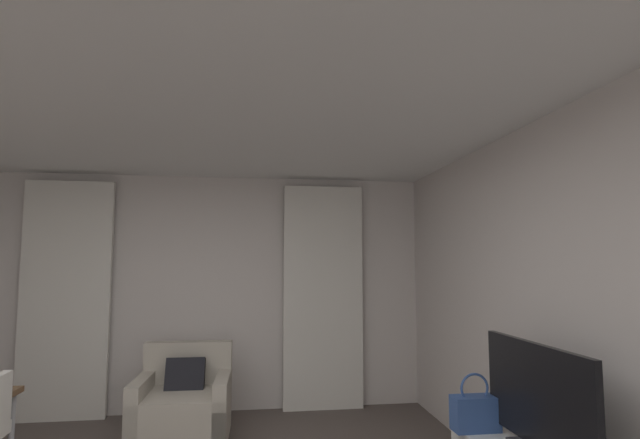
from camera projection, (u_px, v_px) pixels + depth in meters
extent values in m
cube|color=silver|center=(200.00, 292.00, 5.39)|extent=(5.12, 0.06, 2.60)
cube|color=silver|center=(596.00, 318.00, 2.75)|extent=(0.06, 6.12, 2.60)
cube|color=white|center=(145.00, 69.00, 2.52)|extent=(5.12, 6.12, 0.06)
cube|color=silver|center=(65.00, 298.00, 5.06)|extent=(0.90, 0.06, 2.50)
cube|color=silver|center=(323.00, 296.00, 5.44)|extent=(0.90, 0.06, 2.50)
cube|color=#B2A899|center=(182.00, 416.00, 4.39)|extent=(0.86, 0.80, 0.44)
cube|color=#B2A899|center=(189.00, 362.00, 4.75)|extent=(0.85, 0.15, 0.40)
cube|color=#B2A899|center=(222.00, 407.00, 4.45)|extent=(0.13, 0.79, 0.58)
cube|color=#B2A899|center=(141.00, 410.00, 4.36)|extent=(0.13, 0.79, 0.58)
cube|color=black|center=(185.00, 378.00, 4.54)|extent=(0.36, 0.21, 0.37)
cube|color=black|center=(537.00, 395.00, 2.71)|extent=(0.04, 1.02, 0.57)
cube|color=#335193|center=(475.00, 413.00, 3.14)|extent=(0.30, 0.14, 0.22)
torus|color=#335193|center=(474.00, 388.00, 3.15)|extent=(0.20, 0.02, 0.20)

